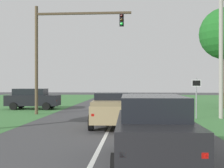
% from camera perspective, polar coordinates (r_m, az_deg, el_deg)
% --- Properties ---
extents(ground_plane, '(120.00, 120.00, 0.00)m').
position_cam_1_polar(ground_plane, '(13.93, -1.00, -9.60)').
color(ground_plane, '#424244').
extents(red_suv_near, '(2.30, 4.93, 2.00)m').
position_cam_1_polar(red_suv_near, '(8.51, 7.98, -8.73)').
color(red_suv_near, black).
rests_on(red_suv_near, ground_plane).
extents(pickup_truck_lead, '(2.40, 5.22, 1.85)m').
position_cam_1_polar(pickup_truck_lead, '(15.91, 0.01, -4.87)').
color(pickup_truck_lead, tan).
rests_on(pickup_truck_lead, ground_plane).
extents(traffic_light, '(7.33, 0.40, 8.21)m').
position_cam_1_polar(traffic_light, '(22.49, -10.19, 7.86)').
color(traffic_light, brown).
rests_on(traffic_light, ground_plane).
extents(keep_moving_sign, '(0.60, 0.09, 2.72)m').
position_cam_1_polar(keep_moving_sign, '(20.16, 16.21, -1.64)').
color(keep_moving_sign, gray).
rests_on(keep_moving_sign, ground_plane).
extents(crossing_suv_far, '(4.75, 2.18, 1.87)m').
position_cam_1_polar(crossing_suv_far, '(27.38, -15.33, -2.75)').
color(crossing_suv_far, black).
rests_on(crossing_suv_far, ground_plane).
extents(utility_pole_right, '(0.28, 0.28, 8.84)m').
position_cam_1_polar(utility_pole_right, '(20.84, 20.61, 5.81)').
color(utility_pole_right, '#9E998E').
rests_on(utility_pole_right, ground_plane).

